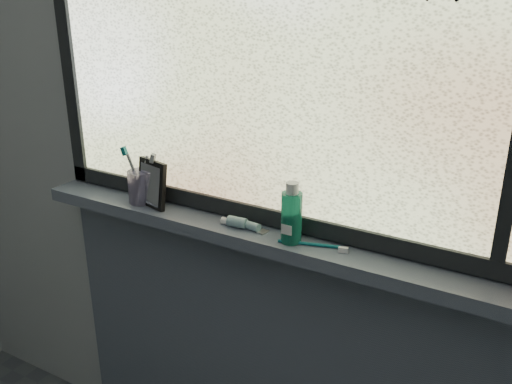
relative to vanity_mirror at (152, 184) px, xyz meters
The scene contains 11 objects.
wall_back 0.45m from the vanity_mirror, 11.57° to the left, with size 3.00×0.01×2.50m, color #9EA3A8.
windowsill 0.42m from the vanity_mirror, ahead, with size 1.62×0.14×0.04m, color #4C5466.
sill_apron 0.74m from the vanity_mirror, ahead, with size 1.62×0.02×0.98m, color #4C5466.
window_pane 0.60m from the vanity_mirror, ahead, with size 1.50×0.01×1.00m, color silver.
frame_bottom 0.42m from the vanity_mirror, ahead, with size 1.60×0.03×0.05m, color black.
frame_left 0.57m from the vanity_mirror, behind, with size 0.05×0.03×1.10m, color black.
vanity_mirror is the anchor object (origin of this frame).
toothpaste_tube 0.34m from the vanity_mirror, ahead, with size 0.18×0.04×0.03m, color silver, non-canonical shape.
toothbrush_cup 0.06m from the vanity_mirror, behind, with size 0.08×0.08×0.10m, color #AD9FD3.
toothbrush_lying 0.55m from the vanity_mirror, ahead, with size 0.21×0.02×0.01m, color #0B5E65, non-canonical shape.
mouthwash_bottle 0.49m from the vanity_mirror, ahead, with size 0.06×0.06×0.14m, color #1A8B6A.
Camera 1 is at (0.70, -0.06, 1.73)m, focal length 40.00 mm.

